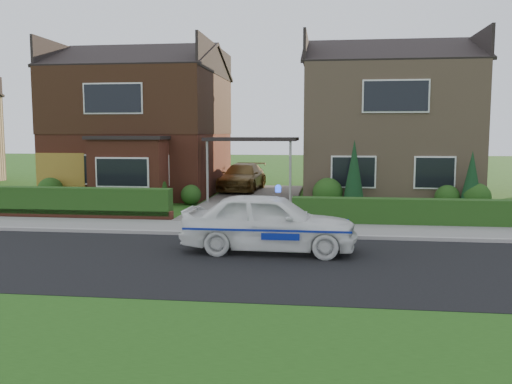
# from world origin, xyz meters

# --- Properties ---
(ground) EXTENTS (120.00, 120.00, 0.00)m
(ground) POSITION_xyz_m (0.00, 0.00, 0.00)
(ground) COLOR #214A13
(ground) RESTS_ON ground
(road) EXTENTS (60.00, 6.00, 0.02)m
(road) POSITION_xyz_m (0.00, 0.00, 0.00)
(road) COLOR black
(road) RESTS_ON ground
(kerb) EXTENTS (60.00, 0.16, 0.12)m
(kerb) POSITION_xyz_m (0.00, 3.05, 0.06)
(kerb) COLOR #9E9993
(kerb) RESTS_ON ground
(sidewalk) EXTENTS (60.00, 2.00, 0.10)m
(sidewalk) POSITION_xyz_m (0.00, 4.10, 0.05)
(sidewalk) COLOR slate
(sidewalk) RESTS_ON ground
(grass_verge) EXTENTS (60.00, 4.00, 0.01)m
(grass_verge) POSITION_xyz_m (0.00, -5.00, 0.00)
(grass_verge) COLOR #214A13
(grass_verge) RESTS_ON ground
(driveway) EXTENTS (3.80, 12.00, 0.12)m
(driveway) POSITION_xyz_m (0.00, 11.00, 0.06)
(driveway) COLOR #666059
(driveway) RESTS_ON ground
(house_left) EXTENTS (7.50, 9.53, 7.25)m
(house_left) POSITION_xyz_m (-5.78, 13.90, 3.81)
(house_left) COLOR brown
(house_left) RESTS_ON ground
(house_right) EXTENTS (7.50, 8.06, 7.25)m
(house_right) POSITION_xyz_m (5.80, 13.99, 3.66)
(house_right) COLOR #97795C
(house_right) RESTS_ON ground
(carport_link) EXTENTS (3.80, 3.00, 2.77)m
(carport_link) POSITION_xyz_m (0.00, 10.95, 2.66)
(carport_link) COLOR black
(carport_link) RESTS_ON ground
(garage_door) EXTENTS (2.20, 0.10, 2.10)m
(garage_door) POSITION_xyz_m (-8.25, 9.96, 1.05)
(garage_door) COLOR olive
(garage_door) RESTS_ON ground
(dwarf_wall) EXTENTS (7.70, 0.25, 0.36)m
(dwarf_wall) POSITION_xyz_m (-5.80, 5.30, 0.18)
(dwarf_wall) COLOR brown
(dwarf_wall) RESTS_ON ground
(hedge_left) EXTENTS (7.50, 0.55, 0.90)m
(hedge_left) POSITION_xyz_m (-5.80, 5.45, 0.00)
(hedge_left) COLOR #123913
(hedge_left) RESTS_ON ground
(hedge_right) EXTENTS (7.50, 0.55, 0.80)m
(hedge_right) POSITION_xyz_m (5.80, 5.35, 0.00)
(hedge_right) COLOR #123913
(hedge_right) RESTS_ON ground
(shrub_left_far) EXTENTS (1.08, 1.08, 1.08)m
(shrub_left_far) POSITION_xyz_m (-8.50, 9.50, 0.54)
(shrub_left_far) COLOR #123913
(shrub_left_far) RESTS_ON ground
(shrub_left_mid) EXTENTS (1.32, 1.32, 1.32)m
(shrub_left_mid) POSITION_xyz_m (-4.00, 9.30, 0.66)
(shrub_left_mid) COLOR #123913
(shrub_left_mid) RESTS_ON ground
(shrub_left_near) EXTENTS (0.84, 0.84, 0.84)m
(shrub_left_near) POSITION_xyz_m (-2.40, 9.60, 0.42)
(shrub_left_near) COLOR #123913
(shrub_left_near) RESTS_ON ground
(shrub_right_near) EXTENTS (1.20, 1.20, 1.20)m
(shrub_right_near) POSITION_xyz_m (3.20, 9.40, 0.60)
(shrub_right_near) COLOR #123913
(shrub_right_near) RESTS_ON ground
(shrub_right_mid) EXTENTS (0.96, 0.96, 0.96)m
(shrub_right_mid) POSITION_xyz_m (7.80, 9.50, 0.48)
(shrub_right_mid) COLOR #123913
(shrub_right_mid) RESTS_ON ground
(shrub_right_far) EXTENTS (1.08, 1.08, 1.08)m
(shrub_right_far) POSITION_xyz_m (8.80, 9.20, 0.54)
(shrub_right_far) COLOR #123913
(shrub_right_far) RESTS_ON ground
(conifer_a) EXTENTS (0.90, 0.90, 2.60)m
(conifer_a) POSITION_xyz_m (4.20, 9.20, 1.30)
(conifer_a) COLOR black
(conifer_a) RESTS_ON ground
(conifer_b) EXTENTS (0.90, 0.90, 2.20)m
(conifer_b) POSITION_xyz_m (8.60, 9.20, 1.10)
(conifer_b) COLOR black
(conifer_b) RESTS_ON ground
(police_car) EXTENTS (4.00, 4.38, 1.65)m
(police_car) POSITION_xyz_m (1.72, 1.20, 0.74)
(police_car) COLOR white
(police_car) RESTS_ON ground
(driveway_car) EXTENTS (2.14, 4.62, 1.31)m
(driveway_car) POSITION_xyz_m (-1.00, 14.50, 0.77)
(driveway_car) COLOR brown
(driveway_car) RESTS_ON driveway
(potted_plant_b) EXTENTS (0.55, 0.51, 0.79)m
(potted_plant_b) POSITION_xyz_m (-4.12, 9.00, 0.39)
(potted_plant_b) COLOR gray
(potted_plant_b) RESTS_ON ground
(potted_plant_c) EXTENTS (0.45, 0.45, 0.77)m
(potted_plant_c) POSITION_xyz_m (-5.83, 9.00, 0.38)
(potted_plant_c) COLOR gray
(potted_plant_c) RESTS_ON ground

